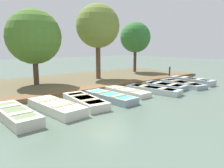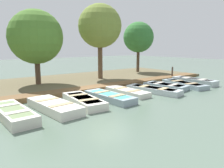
{
  "view_description": "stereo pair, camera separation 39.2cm",
  "coord_description": "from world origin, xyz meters",
  "px_view_note": "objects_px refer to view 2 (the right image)",
  "views": [
    {
      "loc": [
        10.07,
        -7.93,
        2.88
      ],
      "look_at": [
        0.31,
        0.22,
        0.65
      ],
      "focal_mm": 35.0,
      "sensor_mm": 36.0,
      "label": 1
    },
    {
      "loc": [
        10.32,
        -7.62,
        2.88
      ],
      "look_at": [
        0.31,
        0.22,
        0.65
      ],
      "focal_mm": 35.0,
      "sensor_mm": 36.0,
      "label": 2
    }
  ],
  "objects_px": {
    "rowboat_7": "(166,86)",
    "park_tree_left": "(36,37)",
    "rowboat_1": "(13,113)",
    "rowboat_9": "(194,81)",
    "rowboat_3": "(84,101)",
    "rowboat_8": "(184,84)",
    "rowboat_6": "(153,90)",
    "rowboat_5": "(127,92)",
    "park_tree_center": "(100,26)",
    "rowboat_2": "(54,106)",
    "park_tree_right": "(138,37)",
    "mooring_post_far": "(172,73)",
    "rowboat_4": "(109,97)"
  },
  "relations": [
    {
      "from": "rowboat_2",
      "to": "rowboat_3",
      "type": "xyz_separation_m",
      "value": [
        -0.1,
        1.58,
        -0.02
      ]
    },
    {
      "from": "rowboat_7",
      "to": "park_tree_right",
      "type": "xyz_separation_m",
      "value": [
        -6.99,
        4.25,
        3.56
      ]
    },
    {
      "from": "rowboat_2",
      "to": "mooring_post_far",
      "type": "xyz_separation_m",
      "value": [
        -2.66,
        12.11,
        0.34
      ]
    },
    {
      "from": "rowboat_5",
      "to": "park_tree_right",
      "type": "bearing_deg",
      "value": 130.61
    },
    {
      "from": "rowboat_4",
      "to": "rowboat_6",
      "type": "xyz_separation_m",
      "value": [
        0.17,
        3.33,
        -0.01
      ]
    },
    {
      "from": "rowboat_5",
      "to": "mooring_post_far",
      "type": "relative_size",
      "value": 2.83
    },
    {
      "from": "rowboat_3",
      "to": "mooring_post_far",
      "type": "xyz_separation_m",
      "value": [
        -2.56,
        10.53,
        0.35
      ]
    },
    {
      "from": "rowboat_7",
      "to": "park_tree_left",
      "type": "relative_size",
      "value": 0.57
    },
    {
      "from": "park_tree_left",
      "to": "park_tree_center",
      "type": "relative_size",
      "value": 0.86
    },
    {
      "from": "rowboat_7",
      "to": "park_tree_left",
      "type": "height_order",
      "value": "park_tree_left"
    },
    {
      "from": "rowboat_5",
      "to": "rowboat_9",
      "type": "relative_size",
      "value": 0.9
    },
    {
      "from": "rowboat_2",
      "to": "rowboat_9",
      "type": "bearing_deg",
      "value": 85.63
    },
    {
      "from": "rowboat_1",
      "to": "rowboat_7",
      "type": "distance_m",
      "value": 9.87
    },
    {
      "from": "rowboat_6",
      "to": "rowboat_7",
      "type": "height_order",
      "value": "rowboat_6"
    },
    {
      "from": "rowboat_6",
      "to": "rowboat_8",
      "type": "relative_size",
      "value": 0.98
    },
    {
      "from": "rowboat_4",
      "to": "rowboat_7",
      "type": "relative_size",
      "value": 1.07
    },
    {
      "from": "rowboat_3",
      "to": "rowboat_8",
      "type": "relative_size",
      "value": 0.88
    },
    {
      "from": "rowboat_5",
      "to": "park_tree_left",
      "type": "height_order",
      "value": "park_tree_left"
    },
    {
      "from": "rowboat_7",
      "to": "rowboat_1",
      "type": "bearing_deg",
      "value": -97.51
    },
    {
      "from": "rowboat_1",
      "to": "rowboat_2",
      "type": "bearing_deg",
      "value": 87.23
    },
    {
      "from": "park_tree_left",
      "to": "park_tree_right",
      "type": "height_order",
      "value": "park_tree_left"
    },
    {
      "from": "rowboat_2",
      "to": "rowboat_8",
      "type": "relative_size",
      "value": 0.9
    },
    {
      "from": "rowboat_4",
      "to": "park_tree_center",
      "type": "xyz_separation_m",
      "value": [
        -5.77,
        3.46,
        4.24
      ]
    },
    {
      "from": "rowboat_9",
      "to": "park_tree_center",
      "type": "height_order",
      "value": "park_tree_center"
    },
    {
      "from": "rowboat_2",
      "to": "rowboat_8",
      "type": "height_order",
      "value": "rowboat_2"
    },
    {
      "from": "rowboat_7",
      "to": "park_tree_center",
      "type": "distance_m",
      "value": 7.18
    },
    {
      "from": "rowboat_4",
      "to": "park_tree_right",
      "type": "xyz_separation_m",
      "value": [
        -7.2,
        9.25,
        3.54
      ]
    },
    {
      "from": "rowboat_7",
      "to": "park_tree_center",
      "type": "relative_size",
      "value": 0.49
    },
    {
      "from": "rowboat_1",
      "to": "rowboat_5",
      "type": "distance_m",
      "value": 6.6
    },
    {
      "from": "park_tree_left",
      "to": "park_tree_right",
      "type": "distance_m",
      "value": 10.9
    },
    {
      "from": "rowboat_3",
      "to": "rowboat_7",
      "type": "height_order",
      "value": "rowboat_3"
    },
    {
      "from": "rowboat_1",
      "to": "rowboat_9",
      "type": "bearing_deg",
      "value": 88.11
    },
    {
      "from": "mooring_post_far",
      "to": "park_tree_center",
      "type": "height_order",
      "value": "park_tree_center"
    },
    {
      "from": "rowboat_1",
      "to": "rowboat_8",
      "type": "height_order",
      "value": "rowboat_1"
    },
    {
      "from": "rowboat_9",
      "to": "mooring_post_far",
      "type": "bearing_deg",
      "value": 163.88
    },
    {
      "from": "rowboat_2",
      "to": "rowboat_3",
      "type": "relative_size",
      "value": 1.02
    },
    {
      "from": "park_tree_center",
      "to": "rowboat_1",
      "type": "bearing_deg",
      "value": -55.34
    },
    {
      "from": "rowboat_3",
      "to": "rowboat_5",
      "type": "height_order",
      "value": "rowboat_3"
    },
    {
      "from": "rowboat_2",
      "to": "rowboat_4",
      "type": "height_order",
      "value": "rowboat_2"
    },
    {
      "from": "rowboat_2",
      "to": "rowboat_3",
      "type": "height_order",
      "value": "rowboat_2"
    },
    {
      "from": "rowboat_6",
      "to": "rowboat_9",
      "type": "relative_size",
      "value": 1.08
    },
    {
      "from": "rowboat_3",
      "to": "rowboat_5",
      "type": "xyz_separation_m",
      "value": [
        -0.4,
        3.27,
        -0.03
      ]
    },
    {
      "from": "rowboat_7",
      "to": "rowboat_5",
      "type": "bearing_deg",
      "value": -103.75
    },
    {
      "from": "rowboat_1",
      "to": "rowboat_5",
      "type": "relative_size",
      "value": 1.1
    },
    {
      "from": "rowboat_6",
      "to": "park_tree_left",
      "type": "xyz_separation_m",
      "value": [
        -6.39,
        -4.94,
        3.3
      ]
    },
    {
      "from": "rowboat_6",
      "to": "rowboat_9",
      "type": "distance_m",
      "value": 4.87
    },
    {
      "from": "rowboat_3",
      "to": "park_tree_right",
      "type": "relative_size",
      "value": 0.62
    },
    {
      "from": "park_tree_left",
      "to": "park_tree_center",
      "type": "height_order",
      "value": "park_tree_center"
    },
    {
      "from": "rowboat_8",
      "to": "mooring_post_far",
      "type": "bearing_deg",
      "value": 151.62
    },
    {
      "from": "rowboat_6",
      "to": "rowboat_8",
      "type": "bearing_deg",
      "value": 80.49
    }
  ]
}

